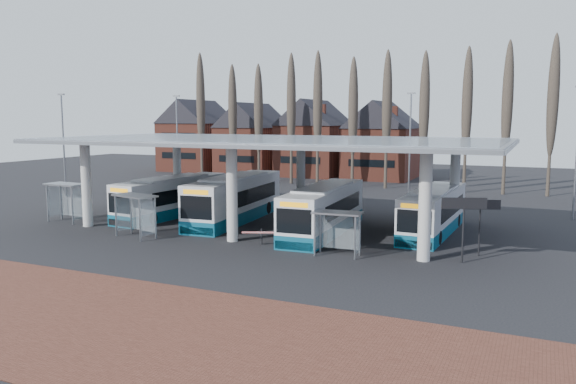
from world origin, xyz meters
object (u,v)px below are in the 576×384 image
at_px(bus_0, 173,197).
at_px(shelter_0, 68,194).
at_px(bus_2, 324,211).
at_px(bus_1, 236,199).
at_px(bus_3, 434,212).
at_px(shelter_1, 137,206).
at_px(shelter_2, 338,223).

distance_m(bus_0, shelter_0, 7.83).
xyz_separation_m(bus_0, bus_2, (13.40, -1.34, 0.05)).
bearing_deg(bus_1, bus_3, 0.14).
distance_m(bus_0, bus_2, 13.46).
height_order(bus_2, bus_3, bus_2).
bearing_deg(bus_2, shelter_1, -152.71).
relative_size(bus_1, shelter_1, 3.82).
xyz_separation_m(bus_0, bus_3, (20.18, 1.68, -0.04)).
distance_m(bus_0, bus_3, 20.25).
height_order(bus_3, shelter_0, bus_3).
relative_size(shelter_0, shelter_1, 0.98).
distance_m(bus_2, shelter_2, 6.37).
bearing_deg(shelter_2, shelter_1, 179.33).
distance_m(bus_2, bus_3, 7.42).
bearing_deg(bus_1, shelter_0, -158.40).
bearing_deg(bus_0, shelter_1, -66.01).
relative_size(bus_0, bus_2, 0.97).
bearing_deg(bus_0, bus_1, 7.61).
relative_size(bus_2, shelter_1, 3.58).
xyz_separation_m(bus_0, shelter_1, (2.73, -7.66, 0.55)).
xyz_separation_m(shelter_0, shelter_1, (8.39, -2.29, -0.07)).
distance_m(bus_1, shelter_1, 8.48).
relative_size(bus_0, shelter_1, 3.48).
bearing_deg(bus_0, shelter_0, -132.16).
bearing_deg(shelter_0, bus_0, 47.42).
bearing_deg(bus_3, shelter_1, -149.99).
bearing_deg(bus_1, shelter_1, -114.84).
height_order(bus_0, shelter_0, bus_0).
bearing_deg(bus_2, bus_3, 20.65).
height_order(bus_0, bus_3, bus_0).
bearing_deg(shelter_2, shelter_0, 172.27).
relative_size(bus_1, shelter_2, 4.51).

